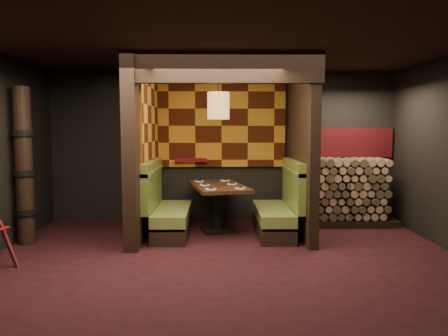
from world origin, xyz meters
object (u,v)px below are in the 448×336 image
Objects in this scene: firewood_stack at (347,192)px; pendant_lamp at (218,106)px; dining_table at (218,198)px; booth_bench_right at (279,210)px; totem_column at (24,167)px; booth_bench_left at (166,211)px.

pendant_lamp is at bearing -167.58° from firewood_stack.
dining_table is at bearing 90.00° from pendant_lamp.
totem_column reaches higher than booth_bench_right.
booth_bench_left is 1.89m from booth_bench_right.
booth_bench_left is 0.92m from dining_table.
firewood_stack is (3.25, 0.70, 0.21)m from booth_bench_left.
booth_bench_left is 1.73× the size of pendant_lamp.
dining_table is (0.88, 0.23, 0.17)m from booth_bench_left.
pendant_lamp is at bearing -90.00° from dining_table.
firewood_stack is at bearing 13.19° from totem_column.
booth_bench_right is 1.73× the size of pendant_lamp.
pendant_lamp is (-1.02, 0.18, 1.75)m from booth_bench_right.
firewood_stack reaches higher than booth_bench_left.
booth_bench_left is at bearing 180.00° from booth_bench_right.
totem_column reaches higher than dining_table.
booth_bench_right is (1.89, 0.00, 0.00)m from booth_bench_left.
booth_bench_right is 0.96× the size of dining_table.
pendant_lamp reaches higher than dining_table.
dining_table is 1.81× the size of pendant_lamp.
booth_bench_right is at bearing -152.65° from firewood_stack.
pendant_lamp is 3.20m from totem_column.
firewood_stack reaches higher than booth_bench_right.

